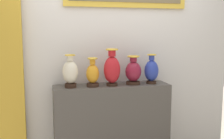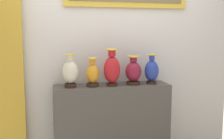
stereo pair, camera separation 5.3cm
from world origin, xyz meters
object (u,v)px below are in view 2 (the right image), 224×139
Objects in this scene: vase_crimson at (112,69)px; vase_burgundy at (133,72)px; vase_amber at (92,74)px; vase_ivory at (70,72)px; vase_cobalt at (152,71)px.

vase_burgundy is (0.26, 0.02, -0.04)m from vase_crimson.
vase_amber is at bearing 179.35° from vase_crimson.
vase_ivory is 1.04× the size of vase_cobalt.
vase_ivory reaches higher than vase_amber.
vase_cobalt is at bearing 1.07° from vase_amber.
vase_crimson is at bearing -0.65° from vase_amber.
vase_cobalt is (0.93, 0.00, -0.01)m from vase_ivory.
vase_burgundy is 0.96× the size of vase_cobalt.
vase_ivory reaches higher than vase_cobalt.
vase_ivory is 0.86× the size of vase_crimson.
vase_burgundy is (0.48, 0.02, 0.01)m from vase_amber.
vase_amber is at bearing -177.45° from vase_burgundy.
vase_ivory is at bearing 177.11° from vase_amber.
vase_ivory reaches higher than vase_burgundy.
vase_crimson is 0.26m from vase_burgundy.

